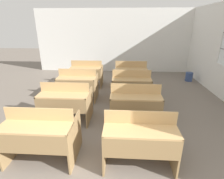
# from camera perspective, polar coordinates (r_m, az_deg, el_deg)

# --- Properties ---
(wall_back) EXTENTS (7.00, 0.06, 2.78)m
(wall_back) POSITION_cam_1_polar(r_m,az_deg,el_deg) (8.26, 0.30, 15.48)
(wall_back) COLOR silver
(wall_back) RESTS_ON ground_plane
(bench_front_left) EXTENTS (1.09, 0.77, 0.92)m
(bench_front_left) POSITION_cam_1_polar(r_m,az_deg,el_deg) (3.12, -22.11, -13.25)
(bench_front_left) COLOR #93754A
(bench_front_left) RESTS_ON ground_plane
(bench_front_right) EXTENTS (1.09, 0.77, 0.92)m
(bench_front_right) POSITION_cam_1_polar(r_m,az_deg,el_deg) (2.85, 8.87, -15.24)
(bench_front_right) COLOR olive
(bench_front_right) RESTS_ON ground_plane
(bench_second_left) EXTENTS (1.09, 0.77, 0.92)m
(bench_second_left) POSITION_cam_1_polar(r_m,az_deg,el_deg) (4.12, -14.87, -3.85)
(bench_second_left) COLOR #97784E
(bench_second_left) RESTS_ON ground_plane
(bench_second_right) EXTENTS (1.09, 0.77, 0.92)m
(bench_second_right) POSITION_cam_1_polar(r_m,az_deg,el_deg) (3.93, 7.57, -4.52)
(bench_second_right) COLOR olive
(bench_second_right) RESTS_ON ground_plane
(bench_third_left) EXTENTS (1.09, 0.77, 0.92)m
(bench_third_left) POSITION_cam_1_polar(r_m,az_deg,el_deg) (5.24, -11.10, 1.78)
(bench_third_left) COLOR #987A50
(bench_third_left) RESTS_ON ground_plane
(bench_third_right) EXTENTS (1.09, 0.77, 0.92)m
(bench_third_right) POSITION_cam_1_polar(r_m,az_deg,el_deg) (5.07, 6.31, 1.38)
(bench_third_right) COLOR #93754B
(bench_third_right) RESTS_ON ground_plane
(bench_back_left) EXTENTS (1.09, 0.77, 0.92)m
(bench_back_left) POSITION_cam_1_polar(r_m,az_deg,el_deg) (6.37, -8.25, 5.32)
(bench_back_left) COLOR #94764C
(bench_back_left) RESTS_ON ground_plane
(bench_back_right) EXTENTS (1.09, 0.77, 0.92)m
(bench_back_right) POSITION_cam_1_polar(r_m,az_deg,el_deg) (6.25, 6.14, 5.13)
(bench_back_right) COLOR #95764C
(bench_back_right) RESTS_ON ground_plane
(wastepaper_bin) EXTENTS (0.27, 0.27, 0.35)m
(wastepaper_bin) POSITION_cam_1_polar(r_m,az_deg,el_deg) (7.56, 23.82, 3.83)
(wastepaper_bin) COLOR #33477A
(wastepaper_bin) RESTS_ON ground_plane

